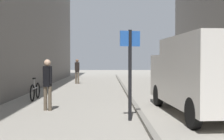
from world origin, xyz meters
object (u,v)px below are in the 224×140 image
pedestrian_main_foreground (47,81)px  street_sign_post (130,67)px  pedestrian_mid_block (77,69)px  bicycle_leaning (35,91)px  delivery_van (200,73)px

pedestrian_main_foreground → street_sign_post: street_sign_post is taller
pedestrian_main_foreground → street_sign_post: 3.27m
pedestrian_mid_block → bicycle_leaning: (-0.94, -8.92, -0.67)m
pedestrian_main_foreground → street_sign_post: bearing=-13.7°
pedestrian_mid_block → street_sign_post: (2.88, -13.51, 0.49)m
pedestrian_main_foreground → delivery_van: (5.00, -0.88, 0.30)m
bicycle_leaning → pedestrian_mid_block: bearing=83.1°
pedestrian_mid_block → delivery_van: size_ratio=0.33×
pedestrian_main_foreground → pedestrian_mid_block: pedestrian_mid_block is taller
bicycle_leaning → pedestrian_main_foreground: bearing=-69.5°
delivery_van → street_sign_post: street_sign_post is taller
pedestrian_main_foreground → street_sign_post: size_ratio=0.68×
pedestrian_mid_block → pedestrian_main_foreground: bearing=-73.7°
pedestrian_mid_block → delivery_van: bearing=-52.3°
delivery_van → street_sign_post: 2.46m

